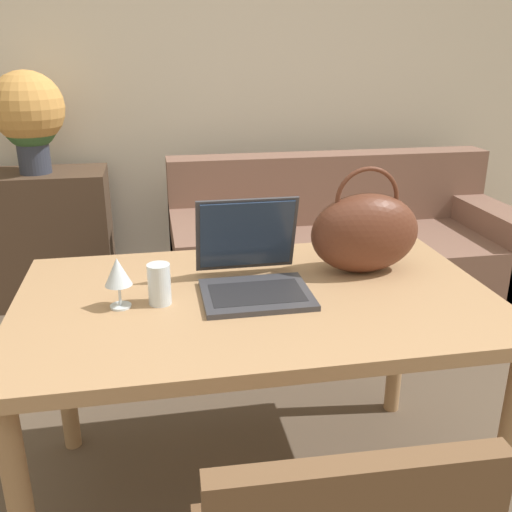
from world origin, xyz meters
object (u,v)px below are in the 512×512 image
at_px(drinking_glass, 159,284).
at_px(wine_glass, 118,273).
at_px(handbag, 365,232).
at_px(couch, 341,256).
at_px(laptop, 252,265).
at_px(flower_vase, 28,115).

height_order(drinking_glass, wine_glass, wine_glass).
bearing_deg(handbag, drinking_glass, -168.64).
relative_size(couch, laptop, 5.62).
distance_m(handbag, flower_vase, 2.06).
height_order(laptop, handbag, handbag).
xyz_separation_m(handbag, flower_vase, (-1.27, 1.61, 0.21)).
xyz_separation_m(couch, handbag, (-0.38, -1.28, 0.57)).
height_order(couch, laptop, laptop).
bearing_deg(drinking_glass, couch, 53.89).
relative_size(wine_glass, flower_vase, 0.27).
bearing_deg(wine_glass, handbag, 10.08).
bearing_deg(drinking_glass, wine_glass, -177.70).
height_order(couch, drinking_glass, drinking_glass).
bearing_deg(handbag, wine_glass, -169.92).
distance_m(laptop, drinking_glass, 0.28).
relative_size(laptop, handbag, 0.97).
height_order(drinking_glass, handbag, handbag).
bearing_deg(couch, drinking_glass, -126.11).
height_order(laptop, drinking_glass, laptop).
distance_m(laptop, flower_vase, 1.91).
xyz_separation_m(drinking_glass, flower_vase, (-0.62, 1.74, 0.28)).
xyz_separation_m(wine_glass, handbag, (0.76, 0.13, 0.03)).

